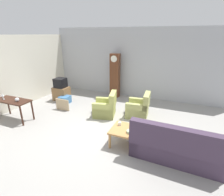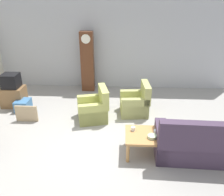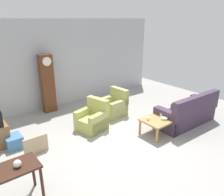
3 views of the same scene
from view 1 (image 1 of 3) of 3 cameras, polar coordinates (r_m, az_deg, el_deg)
ground_plane at (r=5.57m, az=-2.23°, el=-10.98°), size 10.40×10.40×0.00m
garage_door_wall at (r=8.26m, az=8.22°, el=11.20°), size 8.40×0.16×3.20m
pegboard_wall_left at (r=7.93m, az=-30.08°, el=7.09°), size 0.12×6.40×2.88m
couch_floral at (r=4.57m, az=20.19°, el=-14.96°), size 2.13×0.95×1.04m
armchair_olive_near at (r=6.45m, az=-2.10°, el=-3.31°), size 0.95×0.93×0.92m
armchair_olive_far at (r=6.46m, az=8.83°, el=-3.51°), size 0.85×0.82×0.92m
coffee_table_wood at (r=4.79m, az=5.56°, el=-11.12°), size 0.96×0.76×0.48m
console_table_dark at (r=6.95m, az=-29.99°, el=-1.37°), size 1.30×0.56×0.76m
grandfather_clock at (r=8.24m, az=0.98°, el=7.40°), size 0.44×0.30×2.07m
tv_stand_cabinet at (r=8.31m, az=-16.39°, el=1.41°), size 0.68×0.52×0.61m
tv_crt at (r=8.16m, az=-16.75°, el=4.84°), size 0.48×0.44×0.42m
framed_picture_leaning at (r=7.22m, az=-16.12°, el=-2.13°), size 0.60×0.05×0.46m
storage_box_blue at (r=7.92m, az=-15.35°, el=-0.55°), size 0.40×0.46×0.33m
glass_dome_cloche at (r=6.64m, az=-28.95°, el=-0.45°), size 0.14×0.14×0.14m
cup_white_porcelain at (r=4.92m, az=2.57°, el=-8.51°), size 0.09×0.09×0.09m
cup_blue_rimmed at (r=4.74m, az=7.76°, el=-9.99°), size 0.08×0.08×0.09m
bowl_white_stacked at (r=4.48m, az=7.89°, el=-12.16°), size 0.15×0.15×0.06m
bowl_shallow_green at (r=4.61m, az=6.06°, el=-10.99°), size 0.20×0.20×0.06m
wine_glass_tall at (r=7.26m, az=-32.56°, el=0.86°), size 0.07×0.07×0.17m
wine_glass_mid at (r=7.06m, az=-32.41°, el=0.64°), size 0.07×0.07×0.21m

